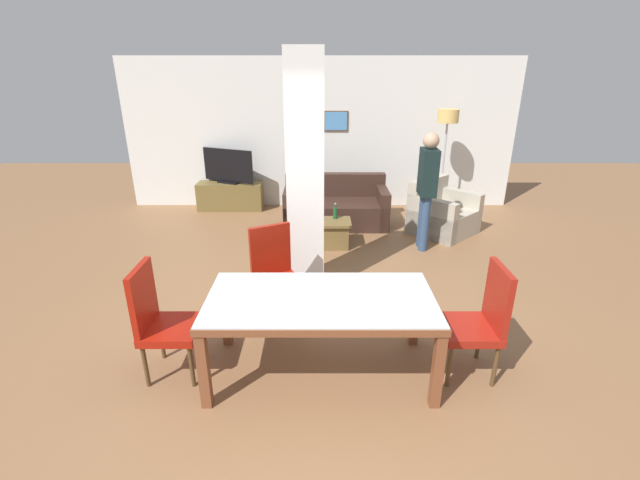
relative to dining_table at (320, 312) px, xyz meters
The scene contains 15 objects.
ground_plane 0.60m from the dining_table, ahead, with size 18.00×18.00×0.00m, color brown.
back_wall 5.05m from the dining_table, 89.99° to the left, with size 7.20×0.09×2.70m.
divider_pillar 1.79m from the dining_table, 95.94° to the left, with size 0.41×0.33×2.70m.
dining_table is the anchor object (origin of this frame).
dining_chair_far_left 1.00m from the dining_table, 117.74° to the left, with size 0.62×0.62×1.01m.
dining_chair_head_right 1.34m from the dining_table, ahead, with size 0.46×0.46×1.01m.
dining_chair_head_left 1.34m from the dining_table, behind, with size 0.46×0.46×1.01m.
sofa 3.90m from the dining_table, 86.16° to the left, with size 1.72×0.87×0.81m.
armchair 4.00m from the dining_table, 60.63° to the left, with size 1.23×1.23×0.85m.
coffee_table 2.90m from the dining_table, 87.52° to the left, with size 0.65×0.46×0.40m.
bottle 2.99m from the dining_table, 85.73° to the left, with size 0.07×0.07×0.23m.
tv_stand 5.03m from the dining_table, 109.78° to the left, with size 1.20×0.40×0.51m.
tv_screen 5.02m from the dining_table, 109.78° to the left, with size 0.96×0.46×0.63m.
floor_lamp 4.99m from the dining_table, 63.83° to the left, with size 0.35×0.35×1.86m.
standing_person 3.21m from the dining_table, 61.79° to the left, with size 0.24×0.39×1.69m.
Camera 1 is at (-0.01, -3.07, 2.47)m, focal length 24.00 mm.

